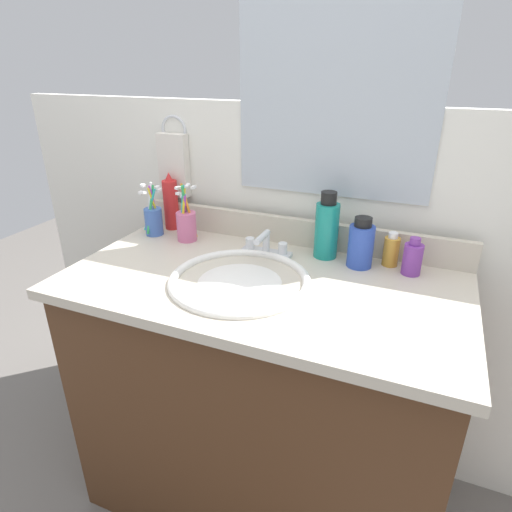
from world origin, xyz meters
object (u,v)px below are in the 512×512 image
(cup_pink, at_px, (186,224))
(bottle_oil_amber, at_px, (391,251))
(cup_blue_plastic, at_px, (153,219))
(bottle_cream_purple, at_px, (413,258))
(bottle_shampoo_blue, at_px, (361,244))
(hand_towel, at_px, (174,165))
(bottle_mouthwash_teal, at_px, (327,228))
(faucet, at_px, (265,247))
(bottle_spray_red, at_px, (171,204))

(cup_pink, bearing_deg, bottle_oil_amber, 5.20)
(bottle_oil_amber, height_order, cup_blue_plastic, cup_blue_plastic)
(bottle_cream_purple, distance_m, bottle_shampoo_blue, 0.15)
(hand_towel, xyz_separation_m, bottle_mouthwash_teal, (0.58, -0.08, -0.13))
(faucet, bearing_deg, bottle_oil_amber, 11.88)
(cup_blue_plastic, bearing_deg, bottle_shampoo_blue, 1.37)
(hand_towel, height_order, bottle_oil_amber, hand_towel)
(bottle_shampoo_blue, distance_m, bottle_mouthwash_teal, 0.12)
(bottle_oil_amber, bearing_deg, cup_pink, -174.80)
(hand_towel, relative_size, bottle_mouthwash_teal, 1.06)
(bottle_spray_red, bearing_deg, cup_pink, -36.24)
(bottle_cream_purple, height_order, bottle_oil_amber, bottle_cream_purple)
(bottle_spray_red, bearing_deg, bottle_oil_amber, -1.47)
(bottle_spray_red, height_order, bottle_mouthwash_teal, bottle_mouthwash_teal)
(hand_towel, relative_size, faucet, 1.38)
(cup_pink, bearing_deg, bottle_cream_purple, 1.84)
(bottle_spray_red, xyz_separation_m, bottle_oil_amber, (0.77, -0.02, -0.05))
(hand_towel, relative_size, bottle_spray_red, 1.07)
(faucet, height_order, bottle_cream_purple, bottle_cream_purple)
(bottle_shampoo_blue, xyz_separation_m, cup_blue_plastic, (-0.71, -0.02, -0.01))
(bottle_oil_amber, relative_size, cup_blue_plastic, 0.55)
(hand_towel, distance_m, bottle_cream_purple, 0.86)
(hand_towel, distance_m, bottle_spray_red, 0.14)
(bottle_cream_purple, height_order, cup_pink, cup_pink)
(bottle_shampoo_blue, xyz_separation_m, bottle_oil_amber, (0.08, 0.04, -0.02))
(bottle_cream_purple, bearing_deg, bottle_mouthwash_teal, 174.45)
(hand_towel, relative_size, bottle_shampoo_blue, 1.45)
(faucet, height_order, cup_blue_plastic, cup_blue_plastic)
(bottle_cream_purple, bearing_deg, cup_pink, -178.16)
(cup_pink, bearing_deg, bottle_shampoo_blue, 1.84)
(cup_blue_plastic, bearing_deg, bottle_spray_red, 72.73)
(bottle_mouthwash_teal, bearing_deg, bottle_cream_purple, -5.55)
(bottle_cream_purple, relative_size, bottle_oil_amber, 1.07)
(bottle_spray_red, distance_m, cup_blue_plastic, 0.09)
(bottle_spray_red, xyz_separation_m, bottle_shampoo_blue, (0.69, -0.06, -0.02))
(faucet, bearing_deg, bottle_shampoo_blue, 7.18)
(hand_towel, xyz_separation_m, bottle_shampoo_blue, (0.69, -0.11, -0.15))
(bottle_shampoo_blue, relative_size, bottle_mouthwash_teal, 0.73)
(faucet, xyz_separation_m, bottle_mouthwash_teal, (0.17, 0.07, 0.07))
(bottle_mouthwash_teal, bearing_deg, bottle_oil_amber, 3.55)
(bottle_spray_red, relative_size, bottle_oil_amber, 1.99)
(hand_towel, bearing_deg, cup_blue_plastic, -98.07)
(faucet, xyz_separation_m, bottle_cream_purple, (0.43, 0.04, 0.02))
(faucet, xyz_separation_m, bottle_spray_red, (-0.40, 0.10, 0.07))
(bottle_mouthwash_teal, distance_m, cup_blue_plastic, 0.60)
(hand_towel, distance_m, bottle_mouthwash_teal, 0.60)
(bottle_spray_red, relative_size, bottle_mouthwash_teal, 0.99)
(bottle_spray_red, height_order, bottle_shampoo_blue, bottle_spray_red)
(cup_pink, bearing_deg, cup_blue_plastic, 179.33)
(bottle_oil_amber, xyz_separation_m, cup_blue_plastic, (-0.80, -0.06, 0.01))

